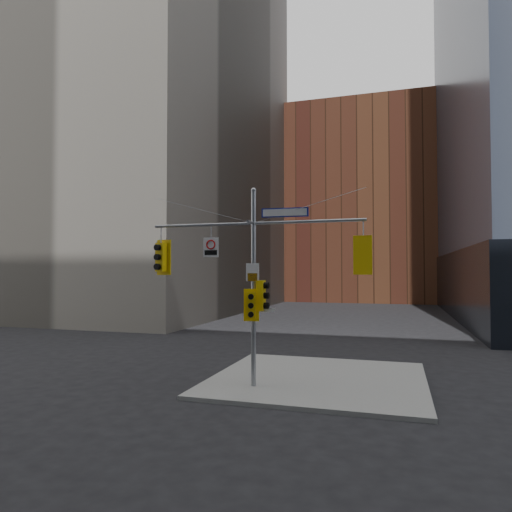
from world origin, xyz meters
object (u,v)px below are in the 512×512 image
Objects in this scene: traffic_light_east_arm at (363,255)px; regulatory_sign_arm at (211,247)px; signal_assembly at (253,267)px; street_sign_blade at (285,212)px; traffic_light_pole_front at (251,305)px; traffic_light_west_arm at (161,257)px; traffic_light_pole_side at (262,295)px.

regulatory_sign_arm reaches higher than traffic_light_east_arm.
regulatory_sign_arm is (-1.66, -0.02, 0.76)m from signal_assembly.
street_sign_blade is (-2.72, 0.00, 1.55)m from traffic_light_east_arm.
traffic_light_east_arm is at bearing 0.01° from signal_assembly.
traffic_light_east_arm reaches higher than traffic_light_pole_front.
regulatory_sign_arm is at bearing 9.06° from traffic_light_west_arm.
traffic_light_west_arm is 4.15m from traffic_light_pole_front.
traffic_light_pole_side is 0.64× the size of street_sign_blade.
signal_assembly is 1.82m from regulatory_sign_arm.
signal_assembly reaches higher than street_sign_blade.
traffic_light_west_arm is 5.16m from street_sign_blade.
regulatory_sign_arm is (-5.55, -0.02, 0.37)m from traffic_light_east_arm.
traffic_light_pole_side is at bearing 176.34° from street_sign_blade.
traffic_light_pole_front is 0.69× the size of street_sign_blade.
traffic_light_west_arm is 2.13m from regulatory_sign_arm.
regulatory_sign_arm is at bearing 93.19° from traffic_light_pole_side.
traffic_light_west_arm reaches higher than traffic_light_pole_side.
signal_assembly reaches higher than traffic_light_pole_front.
regulatory_sign_arm reaches higher than traffic_light_west_arm.
traffic_light_pole_front is 1.56× the size of regulatory_sign_arm.
traffic_light_east_arm is at bearing -3.56° from street_sign_blade.
traffic_light_west_arm is 1.27× the size of traffic_light_pole_side.
traffic_light_east_arm is at bearing -10.81° from traffic_light_pole_front.
traffic_light_east_arm is 5.56m from regulatory_sign_arm.
traffic_light_pole_front is at bearing 5.70° from traffic_light_west_arm.
traffic_light_pole_front is (-0.33, -0.27, -0.34)m from traffic_light_pole_side.
signal_assembly is at bearing 93.36° from traffic_light_pole_side.
traffic_light_pole_front is at bearing 132.28° from traffic_light_pole_side.
traffic_light_pole_front is at bearing 8.42° from traffic_light_east_arm.
traffic_light_pole_side is at bearing 0.08° from regulatory_sign_arm.
regulatory_sign_arm is (-2.83, -0.02, -1.18)m from street_sign_blade.
traffic_light_pole_side is 0.54m from traffic_light_pole_front.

